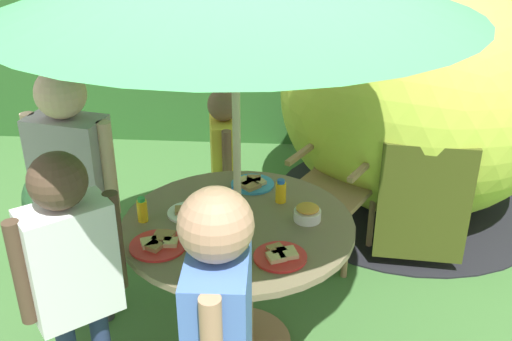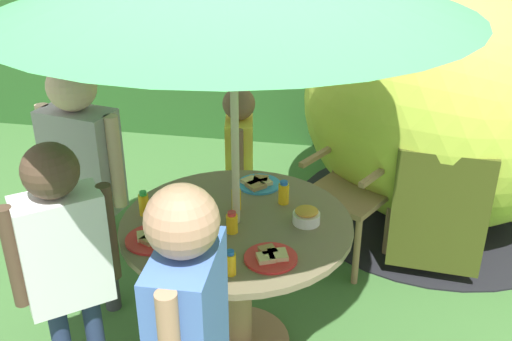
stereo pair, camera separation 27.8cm
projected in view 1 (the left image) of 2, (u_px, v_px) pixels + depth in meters
hedge_backdrop at (270, 17)px, 5.36m from camera, size 9.00×0.70×2.18m
garden_table at (238, 259)px, 2.92m from camera, size 1.11×1.11×0.75m
wooden_chair at (338, 174)px, 3.76m from camera, size 0.60×0.59×0.95m
dome_tent at (419, 95)px, 4.18m from camera, size 2.15×2.15×1.71m
potted_plant at (62, 206)px, 3.79m from camera, size 0.47×0.47×0.63m
child_in_yellow_shirt at (225, 154)px, 3.59m from camera, size 0.21×0.38×1.13m
child_in_grey_shirt at (72, 169)px, 2.96m from camera, size 0.47×0.28×1.44m
child_in_white_shirt at (71, 262)px, 2.37m from camera, size 0.39×0.36×1.32m
child_in_blue_shirt at (219, 325)px, 1.97m from camera, size 0.24×0.47×1.40m
snack_bowl at (307, 213)px, 2.83m from camera, size 0.13×0.13×0.08m
plate_back_edge at (189, 212)px, 2.89m from camera, size 0.21×0.21×0.03m
plate_center_front at (252, 183)px, 3.15m from camera, size 0.23×0.23×0.03m
plate_mid_left at (159, 244)px, 2.64m from camera, size 0.25×0.25×0.03m
plate_near_left at (280, 256)px, 2.56m from camera, size 0.23×0.23×0.03m
juice_bottle_near_right at (235, 200)px, 2.90m from camera, size 0.05×0.05×0.13m
juice_bottle_far_left at (281, 192)px, 2.98m from camera, size 0.05×0.05×0.12m
juice_bottle_far_right at (236, 224)px, 2.72m from camera, size 0.05×0.05×0.11m
juice_bottle_center_back at (244, 265)px, 2.43m from camera, size 0.05×0.05×0.12m
juice_bottle_mid_right at (227, 256)px, 2.49m from camera, size 0.06×0.06×0.11m
juice_bottle_front_edge at (142, 210)px, 2.81m from camera, size 0.05×0.05×0.12m
cup_near at (202, 247)px, 2.58m from camera, size 0.07×0.07×0.07m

